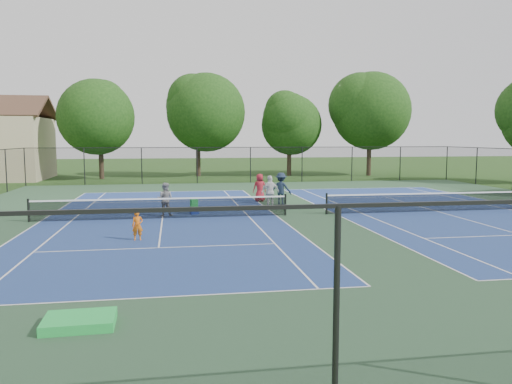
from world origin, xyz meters
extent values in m
plane|color=#234716|center=(0.00, 0.00, 0.00)|extent=(140.00, 140.00, 0.00)
cube|color=#284828|center=(0.00, 0.00, 0.00)|extent=(36.00, 36.00, 0.01)
cube|color=navy|center=(-7.00, 0.00, 0.01)|extent=(10.97, 23.77, 0.00)
cube|color=white|center=(-7.00, 11.88, 0.01)|extent=(10.97, 0.06, 0.00)
cube|color=white|center=(-7.00, -11.88, 0.01)|extent=(10.97, 0.06, 0.00)
cube|color=white|center=(-12.48, 0.00, 0.01)|extent=(0.06, 23.77, 0.00)
cube|color=white|center=(-1.51, 0.00, 0.01)|extent=(0.06, 23.77, 0.00)
cube|color=white|center=(-11.12, 0.00, 0.01)|extent=(0.06, 23.77, 0.00)
cube|color=white|center=(-2.88, 0.00, 0.01)|extent=(0.06, 23.77, 0.00)
cube|color=white|center=(-7.00, 6.40, 0.01)|extent=(8.23, 0.06, 0.00)
cube|color=white|center=(-7.00, -6.40, 0.01)|extent=(8.23, 0.06, 0.00)
cube|color=white|center=(-7.00, 0.00, 0.01)|extent=(0.06, 12.80, 0.00)
cylinder|color=black|center=(-12.95, 0.00, 0.54)|extent=(0.10, 0.10, 1.07)
cylinder|color=black|center=(-1.05, 0.00, 0.54)|extent=(0.10, 0.10, 1.07)
cube|color=black|center=(-7.00, 0.00, 0.47)|extent=(11.90, 0.01, 0.90)
cube|color=white|center=(-7.00, 0.00, 0.95)|extent=(11.90, 0.04, 0.07)
cube|color=navy|center=(7.00, 0.00, 0.01)|extent=(10.97, 23.77, 0.00)
cube|color=white|center=(7.00, 11.88, 0.01)|extent=(10.97, 0.06, 0.00)
cube|color=white|center=(1.51, 0.00, 0.01)|extent=(0.06, 23.77, 0.00)
cube|color=white|center=(2.88, 0.00, 0.01)|extent=(0.06, 23.77, 0.00)
cube|color=white|center=(11.12, 0.00, 0.01)|extent=(0.06, 23.77, 0.00)
cube|color=white|center=(7.00, 6.40, 0.01)|extent=(8.23, 0.06, 0.00)
cube|color=white|center=(7.00, 0.00, 0.01)|extent=(0.06, 12.80, 0.00)
cylinder|color=black|center=(1.05, 0.00, 0.54)|extent=(0.10, 0.10, 1.07)
cube|color=black|center=(7.00, 0.00, 0.47)|extent=(11.90, 0.01, 0.90)
cube|color=white|center=(7.00, 0.00, 0.95)|extent=(11.90, 0.04, 0.07)
cylinder|color=black|center=(-18.00, 18.00, 1.50)|extent=(0.08, 0.08, 3.00)
cylinder|color=black|center=(-13.50, 18.00, 1.50)|extent=(0.08, 0.08, 3.00)
cylinder|color=black|center=(-9.00, 18.00, 1.50)|extent=(0.08, 0.08, 3.00)
cylinder|color=black|center=(-4.50, 18.00, 1.50)|extent=(0.08, 0.08, 3.00)
cylinder|color=black|center=(-4.50, -18.00, 1.50)|extent=(0.08, 0.08, 3.00)
cylinder|color=black|center=(0.00, 18.00, 1.50)|extent=(0.08, 0.08, 3.00)
cylinder|color=black|center=(4.50, 18.00, 1.50)|extent=(0.08, 0.08, 3.00)
cylinder|color=black|center=(9.00, 18.00, 1.50)|extent=(0.08, 0.08, 3.00)
cylinder|color=black|center=(13.50, 18.00, 1.50)|extent=(0.08, 0.08, 3.00)
cylinder|color=black|center=(18.00, 18.00, 1.50)|extent=(0.08, 0.08, 3.00)
cylinder|color=black|center=(18.00, 13.50, 1.50)|extent=(0.08, 0.08, 3.00)
cylinder|color=black|center=(-18.00, 13.50, 1.50)|extent=(0.08, 0.08, 3.00)
cube|color=black|center=(0.00, 18.00, 1.50)|extent=(36.00, 0.01, 3.00)
cube|color=black|center=(0.00, 18.00, 3.00)|extent=(36.00, 0.05, 0.05)
cylinder|color=#2D2116|center=(-13.00, 24.00, 1.89)|extent=(0.44, 0.44, 3.78)
sphere|color=#14360E|center=(-13.00, 24.00, 5.65)|extent=(6.80, 6.80, 6.80)
sphere|color=#14360E|center=(-13.00, 24.00, 6.31)|extent=(5.58, 5.58, 5.58)
sphere|color=#14360E|center=(-13.00, 24.00, 6.98)|extent=(4.35, 4.35, 4.35)
cylinder|color=#2D2116|center=(-4.00, 26.00, 2.07)|extent=(0.44, 0.44, 4.14)
sphere|color=#14360E|center=(-4.00, 26.00, 6.23)|extent=(7.60, 7.60, 7.60)
sphere|color=#14360E|center=(-4.00, 26.00, 6.85)|extent=(6.23, 6.23, 6.23)
sphere|color=#14360E|center=(-4.00, 26.00, 7.48)|extent=(4.86, 4.86, 4.86)
cylinder|color=#2D2116|center=(5.00, 25.00, 1.71)|extent=(0.44, 0.44, 3.42)
sphere|color=#14360E|center=(5.00, 25.00, 5.07)|extent=(6.00, 6.00, 6.00)
sphere|color=#14360E|center=(5.00, 25.00, 5.77)|extent=(4.92, 4.92, 4.92)
sphere|color=#14360E|center=(5.00, 25.00, 6.48)|extent=(3.84, 3.84, 3.84)
cylinder|color=#2D2116|center=(13.00, 24.00, 2.16)|extent=(0.44, 0.44, 4.32)
sphere|color=#14360E|center=(13.00, 24.00, 6.46)|extent=(7.80, 7.80, 7.80)
sphere|color=#14360E|center=(13.00, 24.00, 7.08)|extent=(6.40, 6.40, 6.40)
sphere|color=#14360E|center=(13.00, 24.00, 7.69)|extent=(4.99, 4.99, 4.99)
imported|color=orange|center=(-7.80, -4.92, 0.56)|extent=(0.44, 0.32, 1.12)
imported|color=gray|center=(-6.87, 0.80, 0.82)|extent=(0.93, 0.80, 1.64)
imported|color=silver|center=(-1.32, 2.51, 0.90)|extent=(1.13, 0.69, 1.79)
imported|color=#172334|center=(-0.40, 3.97, 0.92)|extent=(1.36, 1.12, 1.83)
imported|color=maroon|center=(-1.37, 5.51, 0.84)|extent=(0.87, 0.62, 1.67)
cube|color=#16329B|center=(-5.46, 1.15, 0.16)|extent=(0.46, 0.40, 0.32)
cube|color=green|center=(-5.46, 1.15, 0.54)|extent=(0.40, 0.36, 0.43)
cube|color=green|center=(-8.38, -13.48, 0.11)|extent=(1.43, 1.04, 0.20)
camera|label=1|loc=(-6.45, -23.69, 3.82)|focal=35.00mm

